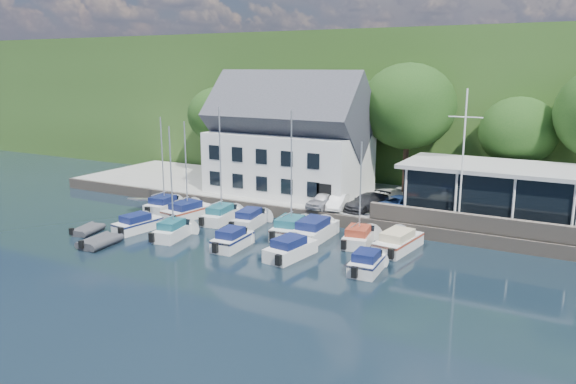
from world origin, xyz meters
name	(u,v)px	position (x,y,z in m)	size (l,w,h in m)	color
ground	(261,269)	(0.00, 0.00, 0.00)	(180.00, 180.00, 0.00)	black
quay	(363,203)	(0.00, 17.50, 0.50)	(60.00, 13.00, 1.00)	#969691
quay_face	(333,220)	(0.00, 11.00, 0.50)	(60.00, 0.30, 1.00)	#6D6357
hillside	(470,96)	(0.00, 62.00, 8.00)	(160.00, 75.00, 16.00)	#2F4B1C
field_patch	(536,42)	(8.00, 70.00, 16.15)	(50.00, 30.00, 0.30)	#4C5B2D
harbor_building	(289,145)	(-7.00, 16.50, 5.35)	(14.40, 8.20, 8.70)	white
club_pavilion	(491,191)	(11.00, 16.00, 3.05)	(13.20, 7.20, 4.10)	black
seawall	(493,225)	(12.00, 11.40, 1.60)	(18.00, 0.50, 1.20)	#6D6357
gangway	(157,207)	(-16.50, 9.00, 0.00)	(1.20, 6.00, 1.40)	silver
car_silver	(324,200)	(-1.48, 12.48, 1.66)	(1.56, 3.87, 1.32)	silver
car_white	(338,202)	(-0.35, 12.75, 1.58)	(1.24, 3.55, 1.17)	white
car_dgrey	(367,202)	(1.86, 13.51, 1.65)	(1.82, 4.47, 1.30)	#28292D
car_blue	(396,204)	(4.19, 13.89, 1.68)	(1.56, 3.96, 1.36)	#33569C
flagpole	(463,159)	(9.44, 12.29, 5.95)	(2.38, 0.20, 9.90)	white
tree_0	(219,129)	(-18.79, 22.06, 5.63)	(6.77, 6.77, 9.25)	#133510
tree_1	(282,133)	(-10.54, 21.58, 5.76)	(6.97, 6.97, 9.52)	#133510
tree_2	(343,130)	(-3.65, 21.21, 6.41)	(7.92, 7.92, 10.82)	#133510
tree_3	(407,128)	(2.51, 21.55, 6.88)	(8.61, 8.61, 11.77)	#133510
tree_4	(517,149)	(11.83, 22.72, 5.47)	(6.55, 6.55, 8.95)	#133510
boat_r1_0	(163,162)	(-14.64, 7.96, 4.42)	(2.05, 5.30, 8.84)	silver
boat_r1_1	(186,166)	(-11.64, 7.37, 4.40)	(2.15, 6.26, 8.80)	silver
boat_r1_2	(221,170)	(-8.52, 7.86, 4.25)	(1.79, 6.14, 8.51)	silver
boat_r1_3	(250,217)	(-5.76, 7.88, 0.69)	(1.71, 5.93, 1.39)	silver
boat_r1_4	(291,176)	(-1.62, 7.05, 4.53)	(2.11, 6.05, 9.06)	silver
boat_r1_5	(315,228)	(0.21, 7.27, 0.79)	(2.13, 6.90, 1.57)	silver
boat_r1_6	(360,188)	(3.59, 7.53, 4.12)	(1.90, 5.26, 8.24)	silver
boat_r1_7	(398,240)	(6.42, 7.69, 0.72)	(2.01, 6.62, 1.44)	silver
boat_r2_0	(138,222)	(-12.64, 2.55, 0.68)	(1.76, 5.51, 1.35)	silver
boat_r2_1	(171,182)	(-9.00, 2.42, 4.24)	(1.69, 5.29, 8.48)	silver
boat_r2_2	(232,238)	(-3.87, 2.57, 0.72)	(1.77, 4.97, 1.45)	silver
boat_r2_3	(291,247)	(0.64, 2.77, 0.72)	(1.89, 5.78, 1.44)	silver
boat_r2_4	(367,261)	(6.04, 2.71, 0.69)	(1.77, 4.63, 1.37)	silver
dinghy_0	(88,229)	(-15.59, 0.28, 0.33)	(1.68, 2.80, 0.65)	#343439
dinghy_1	(100,240)	(-12.40, -1.50, 0.38)	(1.97, 3.28, 0.77)	#343439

